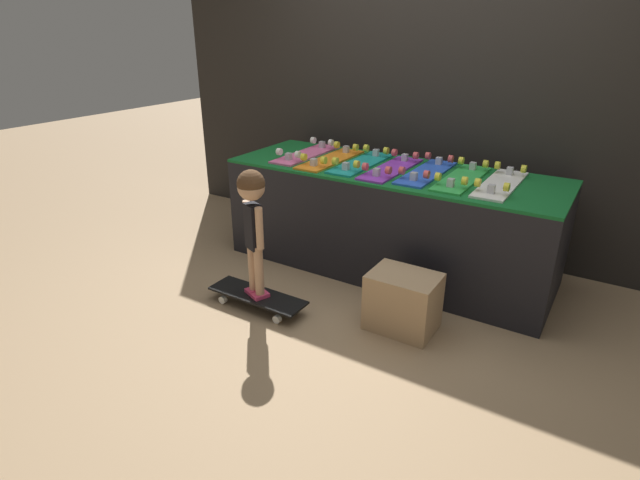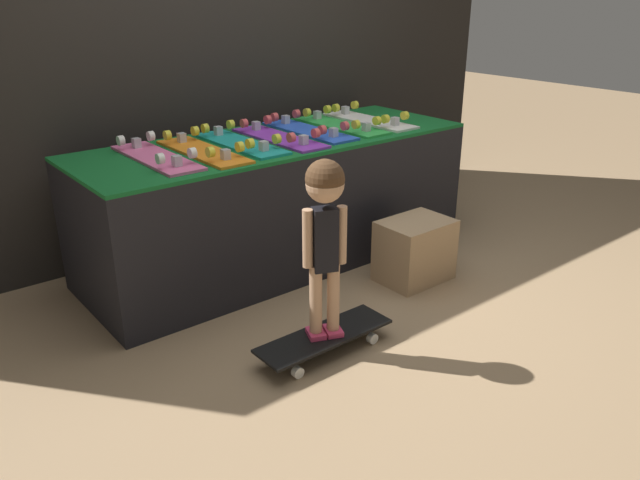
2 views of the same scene
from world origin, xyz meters
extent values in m
plane|color=#9E7F5B|center=(0.00, 0.00, 0.00)|extent=(16.00, 16.00, 0.00)
cube|color=black|center=(0.00, 1.16, 1.14)|extent=(4.79, 0.10, 2.28)
cube|color=black|center=(0.00, 0.54, 0.37)|extent=(2.35, 0.83, 0.74)
cube|color=#146028|center=(0.00, 0.54, 0.75)|extent=(2.35, 0.83, 0.02)
cube|color=pink|center=(-0.74, 0.55, 0.77)|extent=(0.20, 0.71, 0.01)
cube|color=#B7B7BC|center=(-0.74, 0.79, 0.80)|extent=(0.04, 0.04, 0.05)
cylinder|color=white|center=(-0.66, 0.79, 0.82)|extent=(0.03, 0.05, 0.05)
cylinder|color=white|center=(-0.83, 0.79, 0.82)|extent=(0.03, 0.05, 0.05)
cube|color=#B7B7BC|center=(-0.74, 0.32, 0.80)|extent=(0.04, 0.04, 0.05)
cylinder|color=white|center=(-0.66, 0.32, 0.82)|extent=(0.03, 0.05, 0.05)
cylinder|color=white|center=(-0.83, 0.32, 0.82)|extent=(0.03, 0.05, 0.05)
cube|color=orange|center=(-0.49, 0.51, 0.77)|extent=(0.20, 0.71, 0.01)
cube|color=#B7B7BC|center=(-0.49, 0.75, 0.80)|extent=(0.04, 0.04, 0.05)
cylinder|color=yellow|center=(-0.41, 0.75, 0.82)|extent=(0.03, 0.05, 0.05)
cylinder|color=yellow|center=(-0.58, 0.75, 0.82)|extent=(0.03, 0.05, 0.05)
cube|color=#B7B7BC|center=(-0.49, 0.28, 0.80)|extent=(0.04, 0.04, 0.05)
cylinder|color=yellow|center=(-0.41, 0.28, 0.82)|extent=(0.03, 0.05, 0.05)
cylinder|color=yellow|center=(-0.58, 0.28, 0.82)|extent=(0.03, 0.05, 0.05)
cube|color=teal|center=(-0.25, 0.54, 0.77)|extent=(0.20, 0.71, 0.01)
cube|color=#B7B7BC|center=(-0.25, 0.77, 0.80)|extent=(0.04, 0.04, 0.05)
cylinder|color=yellow|center=(-0.16, 0.77, 0.82)|extent=(0.03, 0.05, 0.05)
cylinder|color=yellow|center=(-0.33, 0.77, 0.82)|extent=(0.03, 0.05, 0.05)
cube|color=#B7B7BC|center=(-0.25, 0.30, 0.80)|extent=(0.04, 0.04, 0.05)
cylinder|color=yellow|center=(-0.16, 0.30, 0.82)|extent=(0.03, 0.05, 0.05)
cylinder|color=yellow|center=(-0.33, 0.30, 0.82)|extent=(0.03, 0.05, 0.05)
cube|color=purple|center=(0.00, 0.52, 0.77)|extent=(0.20, 0.71, 0.01)
cube|color=#B7B7BC|center=(0.00, 0.75, 0.80)|extent=(0.04, 0.04, 0.05)
cylinder|color=#D84C4C|center=(0.08, 0.75, 0.82)|extent=(0.03, 0.05, 0.05)
cylinder|color=#D84C4C|center=(-0.08, 0.75, 0.82)|extent=(0.03, 0.05, 0.05)
cube|color=#B7B7BC|center=(0.00, 0.28, 0.80)|extent=(0.04, 0.04, 0.05)
cylinder|color=#D84C4C|center=(0.08, 0.28, 0.82)|extent=(0.03, 0.05, 0.05)
cylinder|color=#D84C4C|center=(-0.08, 0.28, 0.82)|extent=(0.03, 0.05, 0.05)
cube|color=blue|center=(0.25, 0.55, 0.77)|extent=(0.20, 0.71, 0.01)
cube|color=#B7B7BC|center=(0.25, 0.79, 0.80)|extent=(0.04, 0.04, 0.05)
cylinder|color=#D84C4C|center=(0.33, 0.79, 0.82)|extent=(0.03, 0.05, 0.05)
cylinder|color=#D84C4C|center=(0.16, 0.79, 0.82)|extent=(0.03, 0.05, 0.05)
cube|color=#B7B7BC|center=(0.25, 0.32, 0.80)|extent=(0.04, 0.04, 0.05)
cylinder|color=#D84C4C|center=(0.33, 0.32, 0.82)|extent=(0.03, 0.05, 0.05)
cylinder|color=#D84C4C|center=(0.16, 0.32, 0.82)|extent=(0.03, 0.05, 0.05)
cube|color=green|center=(0.49, 0.54, 0.77)|extent=(0.20, 0.71, 0.01)
cube|color=#B7B7BC|center=(0.49, 0.78, 0.80)|extent=(0.04, 0.04, 0.05)
cylinder|color=yellow|center=(0.58, 0.78, 0.82)|extent=(0.03, 0.05, 0.05)
cylinder|color=yellow|center=(0.41, 0.78, 0.82)|extent=(0.03, 0.05, 0.05)
cube|color=#B7B7BC|center=(0.49, 0.31, 0.80)|extent=(0.04, 0.04, 0.05)
cylinder|color=yellow|center=(0.58, 0.31, 0.82)|extent=(0.03, 0.05, 0.05)
cylinder|color=yellow|center=(0.41, 0.31, 0.82)|extent=(0.03, 0.05, 0.05)
cube|color=white|center=(0.74, 0.55, 0.77)|extent=(0.20, 0.71, 0.01)
cube|color=#B7B7BC|center=(0.74, 0.79, 0.80)|extent=(0.04, 0.04, 0.05)
cylinder|color=yellow|center=(0.83, 0.79, 0.82)|extent=(0.03, 0.05, 0.05)
cylinder|color=yellow|center=(0.66, 0.79, 0.82)|extent=(0.03, 0.05, 0.05)
cube|color=#B7B7BC|center=(0.74, 0.32, 0.80)|extent=(0.04, 0.04, 0.05)
cylinder|color=yellow|center=(0.83, 0.32, 0.82)|extent=(0.03, 0.05, 0.05)
cylinder|color=yellow|center=(0.66, 0.32, 0.82)|extent=(0.03, 0.05, 0.05)
cube|color=black|center=(-0.46, -0.46, 0.08)|extent=(0.67, 0.21, 0.01)
cube|color=#B7B7BC|center=(-0.23, -0.46, 0.05)|extent=(0.04, 0.04, 0.05)
cylinder|color=white|center=(-0.23, -0.37, 0.03)|extent=(0.05, 0.03, 0.05)
cylinder|color=white|center=(-0.23, -0.55, 0.03)|extent=(0.05, 0.03, 0.05)
cube|color=#B7B7BC|center=(-0.68, -0.46, 0.05)|extent=(0.04, 0.04, 0.05)
cylinder|color=white|center=(-0.68, -0.37, 0.03)|extent=(0.05, 0.03, 0.05)
cylinder|color=white|center=(-0.68, -0.55, 0.03)|extent=(0.05, 0.03, 0.05)
cube|color=#E03D6B|center=(-0.42, -0.48, 0.10)|extent=(0.11, 0.12, 0.02)
cylinder|color=tan|center=(-0.42, -0.48, 0.28)|extent=(0.06, 0.06, 0.33)
cube|color=#E03D6B|center=(-0.50, -0.45, 0.10)|extent=(0.11, 0.12, 0.02)
cylinder|color=tan|center=(-0.50, -0.45, 0.28)|extent=(0.06, 0.06, 0.33)
cube|color=black|center=(-0.46, -0.46, 0.57)|extent=(0.13, 0.11, 0.29)
cylinder|color=tan|center=(-0.39, -0.49, 0.58)|extent=(0.05, 0.05, 0.26)
cylinder|color=tan|center=(-0.53, -0.43, 0.58)|extent=(0.05, 0.05, 0.26)
sphere|color=tan|center=(-0.46, -0.46, 0.82)|extent=(0.17, 0.17, 0.17)
sphere|color=#4C331E|center=(-0.46, -0.46, 0.84)|extent=(0.17, 0.17, 0.17)
cube|color=tan|center=(0.43, -0.19, 0.18)|extent=(0.40, 0.30, 0.36)
camera|label=1|loc=(1.39, -2.64, 1.70)|focal=28.00mm
camera|label=2|loc=(-2.04, -2.39, 1.59)|focal=35.00mm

